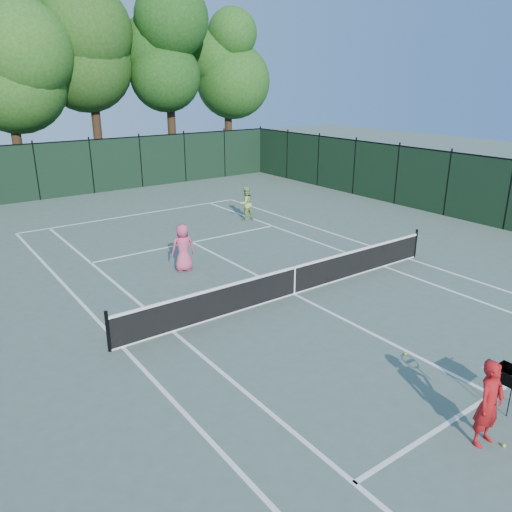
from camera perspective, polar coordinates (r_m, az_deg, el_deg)
ground at (r=15.34m, az=4.37°, el=-4.36°), size 90.00×90.00×0.00m
sideline_doubles_left at (r=12.84m, az=-15.01°, el=-10.02°), size 0.10×23.77×0.01m
sideline_doubles_right at (r=19.13m, az=17.04°, el=-0.28°), size 0.10×23.77×0.01m
sideline_singles_left at (r=13.30m, az=-9.48°, el=-8.51°), size 0.10×23.77×0.01m
sideline_singles_right at (r=18.10m, az=14.38°, el=-1.15°), size 0.10×23.77×0.01m
baseline_far at (r=25.09m, az=-13.44°, el=4.64°), size 10.97×0.10×0.01m
service_line_near at (r=11.83m, az=25.41°, el=-14.11°), size 8.23×0.10×0.01m
service_line_far at (r=20.31m, az=-7.34°, el=1.57°), size 8.23×0.10×0.01m
center_service_line at (r=15.34m, az=4.37°, el=-4.35°), size 0.10×12.80×0.01m
tennis_net at (r=15.15m, az=4.41°, el=-2.71°), size 11.69×0.09×1.06m
fence_far at (r=30.44m, az=-18.27°, el=9.62°), size 24.00×0.05×3.00m
fence_right at (r=24.14m, az=26.95°, el=6.15°), size 0.05×36.00×3.00m
tree_2 at (r=33.06m, az=-26.95°, el=20.16°), size 6.00×6.00×12.40m
tree_3 at (r=34.90m, az=-18.74°, el=23.13°), size 7.00×7.00×14.45m
tree_4 at (r=36.12m, az=-10.08°, el=22.26°), size 6.20×6.20×12.97m
tree_5 at (r=39.02m, az=-3.32°, el=21.63°), size 5.80×5.80×12.23m
coach at (r=9.98m, az=25.11°, el=-14.99°), size 0.91×0.60×1.65m
player_pink at (r=17.09m, az=-8.33°, el=0.96°), size 0.88×0.65×1.64m
player_green at (r=23.27m, az=-1.19°, el=6.03°), size 0.78×0.61×1.58m
ball_hopper at (r=11.16m, az=26.83°, el=-12.02°), size 0.53×0.53×0.88m
loose_ball_near_cart at (r=10.47m, az=26.48°, el=-18.83°), size 0.07×0.07×0.07m
loose_ball_midcourt at (r=12.56m, az=16.73°, el=-10.72°), size 0.07×0.07×0.07m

